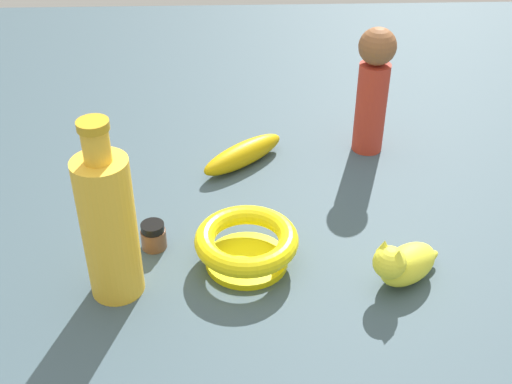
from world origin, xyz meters
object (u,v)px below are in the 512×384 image
Objects in this scene: banana at (243,154)px; person_figure_adult at (373,87)px; nail_polish_jar at (153,236)px; bottle_tall at (109,224)px; bowl at (247,244)px; cat_figurine at (403,263)px.

banana is 0.76× the size of person_figure_adult.
bottle_tall is at bearing 155.27° from nail_polish_jar.
bottle_tall is at bearing 105.11° from bowl.
cat_figurine is 0.36m from nail_polish_jar.
nail_polish_jar is at bearing 126.73° from person_figure_adult.
banana and nail_polish_jar have the same top height.
person_figure_adult reaches higher than bowl.
cat_figurine is (-0.31, -0.21, 0.01)m from banana.
banana is 0.37m from bottle_tall.
bowl is 0.57× the size of bottle_tall.
banana is 0.27m from bowl.
cat_figurine is at bearing -104.39° from nail_polish_jar.
banana is at bearing 0.01° from bowl.
nail_polish_jar is (0.09, 0.35, -0.01)m from cat_figurine.
cat_figurine is 0.22m from bowl.
cat_figurine is 0.37m from person_figure_adult.
bottle_tall is (-0.36, 0.41, -0.01)m from person_figure_adult.
bowl is 0.14m from nail_polish_jar.
bowl is (0.05, 0.21, 0.00)m from cat_figurine.
bowl is at bearing 77.22° from cat_figurine.
person_figure_adult is at bearing -53.27° from nail_polish_jar.
person_figure_adult is 0.47m from nail_polish_jar.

